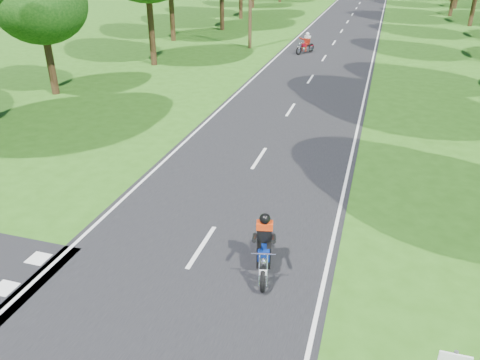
% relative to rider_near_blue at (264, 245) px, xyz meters
% --- Properties ---
extents(ground, '(160.00, 160.00, 0.00)m').
position_rel_rider_near_blue_xyz_m(ground, '(-1.81, -1.52, -0.76)').
color(ground, '#265313').
rests_on(ground, ground).
extents(main_road, '(7.00, 140.00, 0.02)m').
position_rel_rider_near_blue_xyz_m(main_road, '(-1.81, 48.48, -0.75)').
color(main_road, black).
rests_on(main_road, ground).
extents(road_markings, '(7.40, 140.00, 0.01)m').
position_rel_rider_near_blue_xyz_m(road_markings, '(-1.95, 46.61, -0.74)').
color(road_markings, silver).
rests_on(road_markings, main_road).
extents(rider_near_blue, '(0.97, 1.87, 1.49)m').
position_rel_rider_near_blue_xyz_m(rider_near_blue, '(0.00, 0.00, 0.00)').
color(rider_near_blue, navy).
rests_on(rider_near_blue, main_road).
extents(rider_far_red, '(1.35, 1.86, 1.49)m').
position_rel_rider_near_blue_xyz_m(rider_far_red, '(-3.38, 25.68, -0.00)').
color(rider_far_red, '#A30C23').
rests_on(rider_far_red, main_road).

